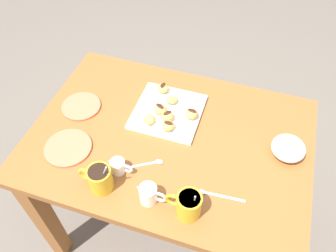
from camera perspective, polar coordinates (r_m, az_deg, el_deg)
The scene contains 24 objects.
ground_plane at distance 1.95m, azimuth 0.19°, elevation -15.54°, with size 8.00×8.00×0.00m, color #665B51.
dining_table at distance 1.42m, azimuth 0.25°, elevation -5.29°, with size 1.08×0.76×0.75m.
pastry_plate_square at distance 1.39m, azimuth -0.00°, elevation 2.43°, with size 0.27×0.27×0.02m, color white.
coffee_mug_mustard_left at distance 1.10m, azimuth 3.41°, elevation -13.06°, with size 0.12×0.08×0.15m.
coffee_mug_mustard_right at distance 1.17m, azimuth -11.49°, elevation -8.64°, with size 0.12×0.08×0.15m.
cream_pitcher_white at distance 1.13m, azimuth -3.26°, elevation -11.34°, with size 0.10×0.06×0.07m.
ice_cream_bowl at distance 1.31m, azimuth 19.70°, elevation -3.38°, with size 0.12×0.12×0.09m.
chocolate_sauce_pitcher at distance 1.21m, azimuth -8.40°, elevation -6.69°, with size 0.09×0.05×0.06m.
saucer_coral_left at distance 1.33m, azimuth -16.50°, elevation -3.53°, with size 0.18×0.18×0.01m, color #E5704C.
saucer_coral_right at distance 1.46m, azimuth -14.43°, elevation 3.23°, with size 0.16×0.16×0.01m, color #E5704C.
loose_spoon_near_saucer at distance 1.24m, azimuth -3.70°, elevation -6.45°, with size 0.14×0.09×0.01m.
loose_spoon_by_plate at distance 1.18m, azimuth 7.99°, elevation -11.43°, with size 0.16×0.02×0.01m.
beignet_0 at distance 1.33m, azimuth -3.17°, elevation 1.14°, with size 0.04×0.05×0.03m, color #DBA351.
beignet_1 at distance 1.33m, azimuth -0.11°, elevation 1.66°, with size 0.05×0.05×0.04m, color #DBA351.
chocolate_drizzle_1 at distance 1.32m, azimuth -0.12°, elevation 2.26°, with size 0.04×0.02×0.01m, color #381E11.
beignet_2 at distance 1.30m, azimuth 0.04°, elevation 0.01°, with size 0.05×0.05×0.03m, color #DBA351.
chocolate_drizzle_2 at distance 1.29m, azimuth 0.04°, elevation 0.55°, with size 0.03×0.02×0.01m, color #381E11.
beignet_3 at distance 1.40m, azimuth 0.62°, elevation 4.46°, with size 0.05×0.05×0.03m, color #DBA351.
beignet_4 at distance 1.45m, azimuth -0.87°, elevation 6.36°, with size 0.05×0.05×0.04m, color #DBA351.
chocolate_drizzle_4 at distance 1.43m, azimuth -0.88°, elevation 6.92°, with size 0.03×0.02×0.01m, color #381E11.
beignet_5 at distance 1.37m, azimuth -1.38°, elevation 2.90°, with size 0.05×0.05×0.03m, color #DBA351.
chocolate_drizzle_5 at distance 1.35m, azimuth -1.39°, elevation 3.41°, with size 0.04×0.02×0.01m, color #381E11.
beignet_6 at distance 1.35m, azimuth 4.00°, elevation 2.04°, with size 0.05×0.05×0.04m, color #DBA351.
chocolate_drizzle_6 at distance 1.33m, azimuth 4.05°, elevation 2.64°, with size 0.04×0.02×0.01m, color #381E11.
Camera 1 is at (-0.25, 0.77, 1.78)m, focal length 36.15 mm.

